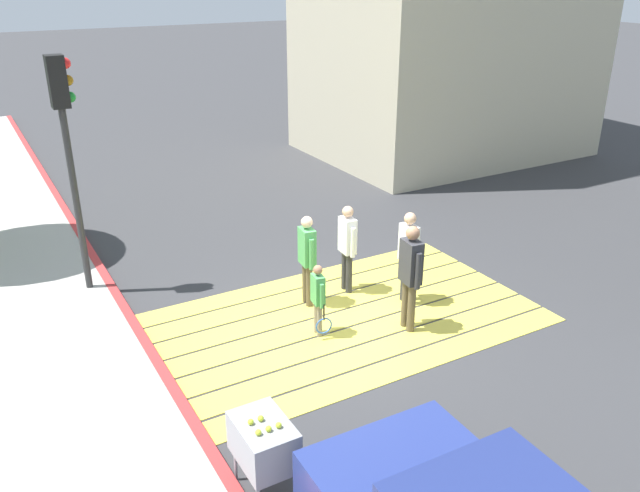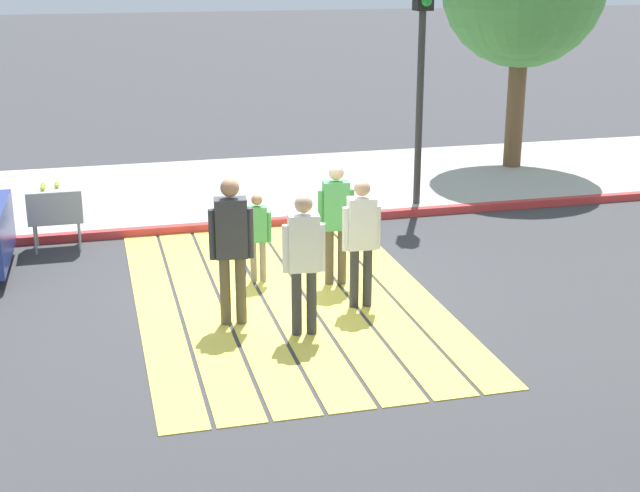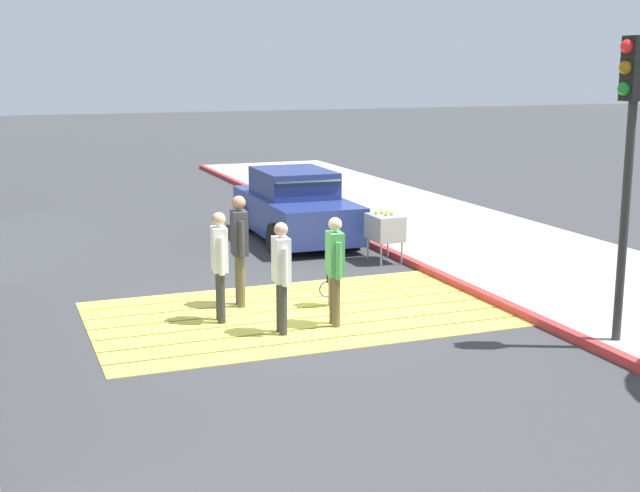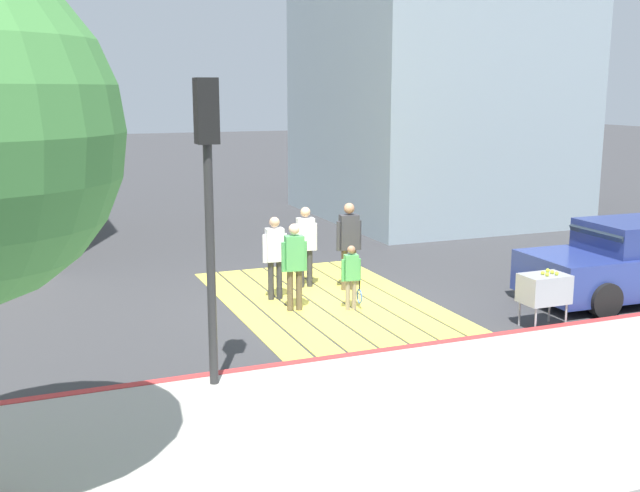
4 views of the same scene
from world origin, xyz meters
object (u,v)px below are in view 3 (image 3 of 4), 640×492
object	(u,v)px
pedestrian_adult_lead	(220,259)
pedestrian_child_with_racket	(332,265)
traffic_light_corner	(630,129)
tennis_ball_cart	(385,228)
pedestrian_adult_side	(335,263)
pedestrian_teen_behind	(239,242)
pedestrian_adult_trailing	(281,270)
car_parked_near_curb	(295,207)

from	to	relation	value
pedestrian_adult_lead	pedestrian_child_with_racket	world-z (taller)	pedestrian_adult_lead
traffic_light_corner	pedestrian_adult_lead	distance (m)	6.11
tennis_ball_cart	pedestrian_adult_lead	size ratio (longest dim) A/B	0.60
traffic_light_corner	tennis_ball_cart	world-z (taller)	traffic_light_corner
traffic_light_corner	pedestrian_adult_side	size ratio (longest dim) A/B	2.55
pedestrian_teen_behind	pedestrian_child_with_racket	xyz separation A→B (m)	(-1.38, 0.56, -0.37)
pedestrian_adult_lead	pedestrian_adult_trailing	size ratio (longest dim) A/B	1.03
traffic_light_corner	tennis_ball_cart	size ratio (longest dim) A/B	4.17
pedestrian_adult_lead	pedestrian_adult_side	world-z (taller)	pedestrian_adult_lead
car_parked_near_curb	traffic_light_corner	xyz separation A→B (m)	(-1.58, 8.85, 2.30)
pedestrian_adult_lead	pedestrian_adult_side	bearing A→B (deg)	152.38
pedestrian_adult_lead	car_parked_near_curb	bearing A→B (deg)	-119.61
traffic_light_corner	car_parked_near_curb	bearing A→B (deg)	-79.89
tennis_ball_cart	pedestrian_adult_side	xyz separation A→B (m)	(2.57, 3.68, 0.27)
pedestrian_adult_lead	tennis_ball_cart	bearing A→B (deg)	-145.14
pedestrian_adult_trailing	car_parked_near_curb	bearing A→B (deg)	-111.14
pedestrian_adult_lead	pedestrian_adult_trailing	bearing A→B (deg)	127.04
pedestrian_adult_side	pedestrian_child_with_racket	bearing A→B (deg)	-109.26
traffic_light_corner	pedestrian_child_with_racket	bearing A→B (deg)	-49.46
tennis_ball_cart	pedestrian_adult_trailing	xyz separation A→B (m)	(3.44, 3.77, 0.27)
pedestrian_adult_trailing	pedestrian_adult_lead	bearing A→B (deg)	-52.96
pedestrian_adult_lead	pedestrian_teen_behind	xyz separation A→B (m)	(-0.53, -0.75, 0.07)
car_parked_near_curb	pedestrian_teen_behind	size ratio (longest dim) A/B	2.38
car_parked_near_curb	pedestrian_adult_trailing	size ratio (longest dim) A/B	2.61
tennis_ball_cart	pedestrian_adult_side	world-z (taller)	pedestrian_adult_side
pedestrian_adult_trailing	pedestrian_teen_behind	bearing A→B (deg)	-84.69
traffic_light_corner	pedestrian_adult_lead	bearing A→B (deg)	-33.56
pedestrian_adult_trailing	traffic_light_corner	bearing A→B (deg)	151.01
pedestrian_child_with_racket	pedestrian_adult_side	bearing A→B (deg)	70.74
pedestrian_adult_side	tennis_ball_cart	bearing A→B (deg)	-124.87
car_parked_near_curb	pedestrian_child_with_racket	size ratio (longest dim) A/B	3.49
car_parked_near_curb	traffic_light_corner	size ratio (longest dim) A/B	1.02
car_parked_near_curb	pedestrian_adult_lead	size ratio (longest dim) A/B	2.54
tennis_ball_cart	pedestrian_teen_behind	distance (m)	4.19
tennis_ball_cart	pedestrian_teen_behind	size ratio (longest dim) A/B	0.56
pedestrian_child_with_racket	car_parked_near_curb	bearing A→B (deg)	-103.51
traffic_light_corner	pedestrian_teen_behind	world-z (taller)	traffic_light_corner
car_parked_near_curb	pedestrian_child_with_racket	xyz separation A→B (m)	(1.31, 5.47, -0.04)
tennis_ball_cart	traffic_light_corner	bearing A→B (deg)	96.40
pedestrian_adult_side	pedestrian_teen_behind	size ratio (longest dim) A/B	0.91
car_parked_near_curb	pedestrian_adult_side	distance (m)	6.69
pedestrian_adult_lead	pedestrian_adult_side	distance (m)	1.75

